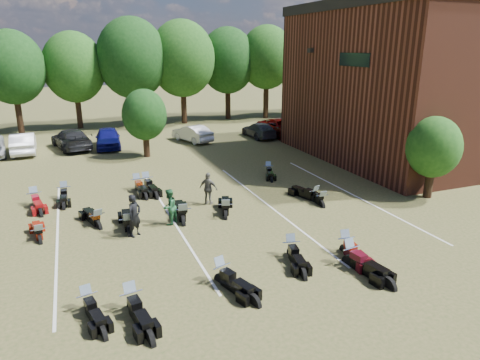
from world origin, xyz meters
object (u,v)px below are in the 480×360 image
car_4 (108,138)px  person_green (169,207)px  person_grey (208,189)px  motorcycle_7 (41,242)px  motorcycle_3 (221,283)px  person_black (135,216)px

car_4 → person_green: size_ratio=2.78×
person_green → person_grey: size_ratio=0.99×
person_grey → person_green: bearing=81.3°
person_green → motorcycle_7: (-5.43, 0.10, -0.83)m
person_grey → motorcycle_3: size_ratio=0.72×
car_4 → person_black: (-0.49, -17.85, 0.14)m
person_black → motorcycle_7: bearing=129.1°
person_black → motorcycle_7: (-3.79, 0.82, -0.92)m
person_grey → motorcycle_3: person_grey is taller
car_4 → person_green: 17.17m
car_4 → motorcycle_7: (-4.28, -17.03, -0.79)m
car_4 → motorcycle_3: (1.66, -22.81, -0.79)m
person_black → person_grey: (4.07, 2.56, -0.08)m
motorcycle_3 → motorcycle_7: bearing=117.6°
car_4 → motorcycle_3: bearing=-81.5°
motorcycle_3 → person_black: bearing=95.3°
car_4 → person_grey: 15.71m
car_4 → person_green: person_green is taller
person_black → car_4: bearing=49.8°
person_grey → motorcycle_3: (-1.92, -7.51, -0.84)m
person_green → motorcycle_3: size_ratio=0.72×
person_green → person_black: bearing=-18.0°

